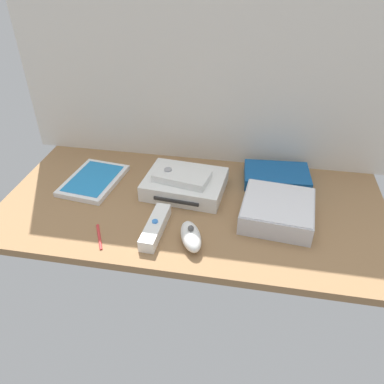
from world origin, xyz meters
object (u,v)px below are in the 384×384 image
mini_computer (277,210)px  network_router (276,176)px  remote_wand (155,227)px  remote_classic_pad (182,176)px  stylus_pen (99,236)px  game_case (94,180)px  game_console (185,184)px  remote_nunchuk (191,236)px

mini_computer → network_router: 17.06cm
remote_wand → remote_classic_pad: bearing=82.4°
stylus_pen → mini_computer: bearing=19.3°
mini_computer → game_case: bearing=171.7°
game_console → mini_computer: size_ratio=1.21×
remote_wand → remote_classic_pad: (3.03, 16.84, 3.90)cm
network_router → stylus_pen: bearing=-146.5°
game_case → remote_nunchuk: size_ratio=1.88×
game_case → remote_wand: remote_wand is taller
game_case → remote_nunchuk: (31.62, -19.83, 1.28)cm
game_console → mini_computer: 25.91cm
mini_computer → remote_classic_pad: size_ratio=1.18×
network_router → stylus_pen: network_router is taller
remote_wand → remote_nunchuk: bearing=-12.2°
mini_computer → stylus_pen: bearing=-160.7°
network_router → remote_wand: bearing=-140.1°
remote_classic_pad → stylus_pen: remote_classic_pad is taller
game_console → game_case: bearing=-173.6°
network_router → remote_wand: size_ratio=1.26×
game_case → network_router: (50.91, 9.64, 0.94)cm
remote_nunchuk → remote_classic_pad: size_ratio=0.70×
remote_wand → remote_classic_pad: remote_classic_pad is taller
game_console → stylus_pen: (-16.16, -22.23, -1.85)cm
game_console → remote_wand: size_ratio=1.50×
network_router → remote_nunchuk: remote_nunchuk is taller
mini_computer → game_case: 51.52cm
game_console → remote_wand: 18.40cm
remote_nunchuk → stylus_pen: (-21.49, -1.84, -1.69)cm
stylus_pen → network_router: bearing=37.5°
game_case → stylus_pen: bearing=-58.1°
remote_nunchuk → remote_classic_pad: 20.38cm
mini_computer → stylus_pen: size_ratio=2.06×
mini_computer → remote_nunchuk: (-19.33, -12.44, -0.60)cm
remote_nunchuk → remote_wand: bearing=143.5°
remote_wand → game_console: bearing=81.3°
remote_wand → remote_nunchuk: (8.95, -2.36, 0.53)cm
remote_classic_pad → mini_computer: bearing=-4.2°
game_console → network_router: (24.62, 9.08, -0.50)cm
network_router → remote_classic_pad: (-25.21, -10.27, 3.71)cm
mini_computer → network_router: bearing=90.1°
game_console → network_router: 26.25cm
mini_computer → remote_wand: size_ratio=1.24×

